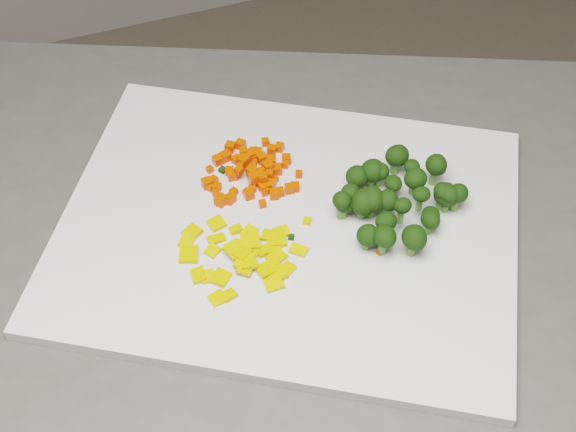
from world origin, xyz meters
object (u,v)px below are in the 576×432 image
object	(u,v)px
pepper_pile	(242,251)
broccoli_pile	(400,193)
carrot_pile	(251,167)
cutting_board	(288,226)

from	to	relation	value
pepper_pile	broccoli_pile	size ratio (longest dim) A/B	0.97
pepper_pile	carrot_pile	bearing A→B (deg)	66.93
carrot_pile	pepper_pile	size ratio (longest dim) A/B	0.86
broccoli_pile	pepper_pile	bearing A→B (deg)	-179.93
carrot_pile	broccoli_pile	world-z (taller)	broccoli_pile
carrot_pile	pepper_pile	world-z (taller)	carrot_pile
cutting_board	pepper_pile	size ratio (longest dim) A/B	3.88
broccoli_pile	cutting_board	bearing A→B (deg)	167.24
pepper_pile	broccoli_pile	xyz separation A→B (m)	(0.17, 0.00, 0.02)
cutting_board	broccoli_pile	xyz separation A→B (m)	(0.11, -0.02, 0.03)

